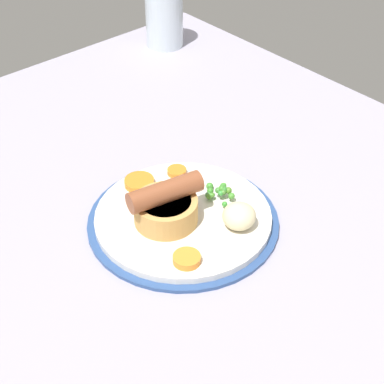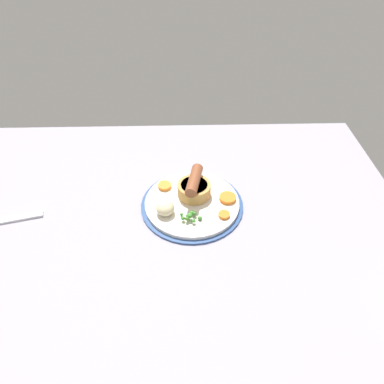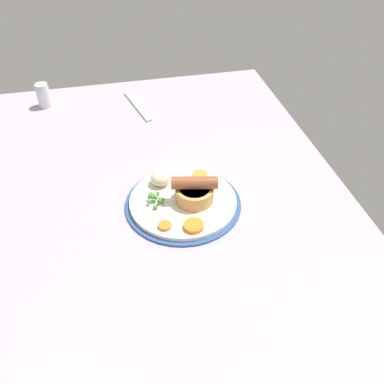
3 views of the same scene
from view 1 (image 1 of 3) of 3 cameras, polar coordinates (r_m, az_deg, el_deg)
dining_table at (r=81.83cm, az=3.41°, el=-4.08°), size 110.00×80.00×3.00cm
dinner_plate at (r=81.18cm, az=-0.79°, el=-2.47°), size 24.28×24.28×1.40cm
sausage_pudding at (r=78.32cm, az=-2.36°, el=-1.23°), size 7.92×9.75×5.87cm
pea_pile at (r=82.70cm, az=2.45°, el=0.08°), size 4.94×3.65×1.91cm
potato_chunk_1 at (r=78.01cm, az=4.05°, el=-2.24°), size 5.30×5.33×3.18cm
carrot_slice_0 at (r=74.15cm, az=-0.47°, el=-5.96°), size 3.79×3.79×0.89cm
carrot_slice_1 at (r=87.18cm, az=-1.36°, el=1.84°), size 3.18×3.18×0.71cm
carrot_slice_2 at (r=85.35cm, az=-4.71°, el=0.87°), size 5.46×5.46×0.90cm
drinking_glass at (r=122.70cm, az=-2.48°, el=15.24°), size 6.95×6.95×10.82cm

